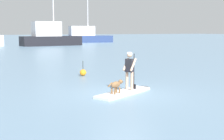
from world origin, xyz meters
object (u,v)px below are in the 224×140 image
Objects in this scene: person_paddler at (130,68)px; moored_boat_outer at (50,37)px; dog at (116,85)px; moored_boat_center at (84,36)px; paddleboard at (127,92)px; marker_buoy at (83,72)px.

person_paddler is 44.19m from moored_boat_outer.
dog is at bearing -104.83° from moored_boat_outer.
moored_boat_center reaches higher than dog.
paddleboard is 3.81× the size of marker_buoy.
paddleboard is at bearing -94.82° from marker_buoy.
moored_boat_outer reaches higher than marker_buoy.
moored_boat_center reaches higher than paddleboard.
person_paddler is 0.14× the size of moored_boat_outer.
marker_buoy is at bearing -114.54° from moored_boat_center.
moored_boat_center is at bearing 65.46° from marker_buoy.
paddleboard is 2.06× the size of person_paddler.
marker_buoy is (-10.31, -37.40, -1.39)m from moored_boat_outer.
paddleboard is at bearing -112.68° from moored_boat_center.
marker_buoy is (0.47, 5.59, 0.15)m from paddleboard.
marker_buoy is at bearing 87.15° from person_paddler.
paddleboard is 44.35m from moored_boat_outer.
moored_boat_center is (11.62, 10.64, -0.21)m from moored_boat_outer.
person_paddler is at bearing 23.23° from paddleboard.
paddleboard is 0.29× the size of moored_boat_outer.
moored_boat_center reaches higher than person_paddler.
moored_boat_outer is 0.92× the size of moored_boat_center.
moored_boat_outer is at bearing 74.59° from marker_buoy.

